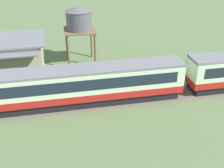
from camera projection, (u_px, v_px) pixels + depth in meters
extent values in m
cylinder|color=black|center=(221.00, 88.00, 32.24)|extent=(0.90, 0.18, 0.90)
cylinder|color=black|center=(215.00, 82.00, 33.48)|extent=(0.90, 0.18, 0.90)
cube|color=#AD1E19|center=(81.00, 93.00, 29.68)|extent=(21.84, 2.92, 0.80)
cube|color=beige|center=(80.00, 80.00, 28.97)|extent=(21.84, 2.92, 2.15)
cube|color=#192330|center=(80.00, 79.00, 28.92)|extent=(20.10, 2.96, 1.20)
cube|color=slate|center=(80.00, 70.00, 28.39)|extent=(21.84, 2.74, 0.30)
cube|color=black|center=(82.00, 99.00, 30.08)|extent=(20.97, 2.51, 0.88)
cylinder|color=black|center=(148.00, 96.00, 30.72)|extent=(0.90, 0.18, 0.90)
cylinder|color=black|center=(144.00, 90.00, 31.95)|extent=(0.90, 0.18, 0.90)
cylinder|color=black|center=(11.00, 111.00, 28.22)|extent=(0.90, 0.18, 0.90)
cylinder|color=black|center=(12.00, 103.00, 29.46)|extent=(0.90, 0.18, 0.90)
cube|color=#665B51|center=(124.00, 98.00, 31.11)|extent=(162.39, 3.60, 0.01)
cube|color=#4C4238|center=(125.00, 102.00, 30.48)|extent=(162.39, 0.12, 0.04)
cube|color=#4C4238|center=(122.00, 95.00, 31.72)|extent=(162.39, 0.12, 0.04)
cylinder|color=brown|center=(92.00, 42.00, 40.29)|extent=(0.28, 0.28, 4.65)
cylinder|color=brown|center=(67.00, 44.00, 39.68)|extent=(0.28, 0.28, 4.65)
cylinder|color=brown|center=(95.00, 51.00, 37.26)|extent=(0.28, 0.28, 4.65)
cylinder|color=brown|center=(68.00, 53.00, 36.65)|extent=(0.28, 0.28, 4.65)
cube|color=brown|center=(80.00, 30.00, 37.32)|extent=(4.02, 4.02, 0.16)
cylinder|color=#56565B|center=(79.00, 20.00, 36.68)|extent=(3.33, 3.33, 2.49)
cone|color=#56565B|center=(78.00, 9.00, 35.97)|extent=(3.50, 3.50, 0.50)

